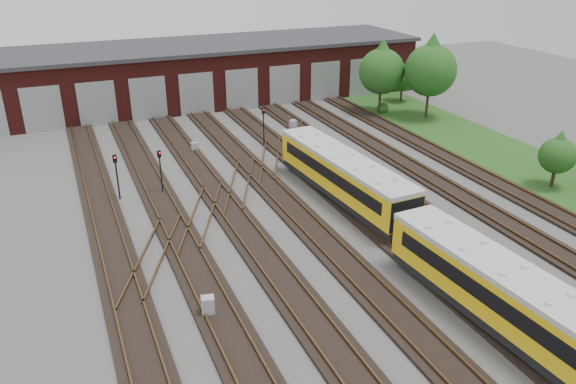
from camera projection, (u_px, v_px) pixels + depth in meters
name	position (u px, v px, depth m)	size (l,w,h in m)	color
ground	(386.00, 267.00, 31.74)	(120.00, 120.00, 0.00)	#403E3C
track_network	(378.00, 261.00, 32.13)	(30.40, 70.00, 0.33)	black
maintenance_shed	(200.00, 72.00, 63.99)	(51.00, 12.50, 6.35)	#4E1613
grass_verge	(517.00, 161.00, 46.90)	(8.00, 55.00, 0.05)	#274D19
metro_train	(508.00, 298.00, 25.80)	(3.46, 46.47, 2.96)	black
signal_mast_0	(116.00, 171.00, 39.20)	(0.29, 0.27, 3.36)	black
signal_mast_1	(160.00, 167.00, 40.00)	(0.28, 0.27, 3.34)	black
signal_mast_2	(264.00, 122.00, 49.66)	(0.27, 0.25, 3.45)	black
signal_mast_3	(400.00, 202.00, 35.33)	(0.25, 0.24, 2.86)	black
relay_cabinet_0	(208.00, 306.00, 27.41)	(0.64, 0.53, 1.07)	#A5A8AB
relay_cabinet_1	(194.00, 147.00, 48.86)	(0.51, 0.43, 0.85)	#A5A8AB
relay_cabinet_2	(307.00, 172.00, 43.55)	(0.58, 0.48, 0.96)	#A5A8AB
relay_cabinet_3	(293.00, 125.00, 54.50)	(0.59, 0.49, 0.99)	#A5A8AB
relay_cabinet_4	(358.00, 192.00, 39.88)	(0.63, 0.53, 1.05)	#A5A8AB
tree_0	(382.00, 66.00, 58.04)	(4.72, 4.72, 7.81)	#302315
tree_1	(403.00, 77.00, 63.18)	(2.68, 2.68, 4.44)	#302315
tree_2	(431.00, 64.00, 56.20)	(5.22, 5.22, 8.66)	#302315
tree_3	(558.00, 151.00, 40.84)	(2.68, 2.68, 4.44)	#302315
bush_1	(383.00, 107.00, 60.15)	(1.20, 1.20, 1.20)	#1F4A15
bush_2	(379.00, 87.00, 68.35)	(1.09, 1.09, 1.09)	#1F4A15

